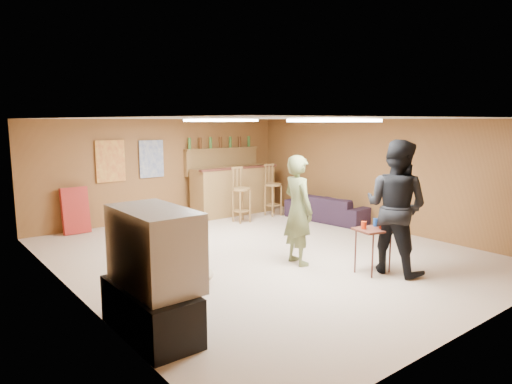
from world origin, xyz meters
TOP-DOWN VIEW (x-y plane):
  - ground at (0.00, 0.00)m, footprint 7.00×7.00m
  - ceiling at (0.00, 0.00)m, footprint 6.00×7.00m
  - wall_back at (0.00, 3.50)m, footprint 6.00×0.02m
  - wall_front at (0.00, -3.50)m, footprint 6.00×0.02m
  - wall_left at (-3.00, 0.00)m, footprint 0.02×7.00m
  - wall_right at (3.00, 0.00)m, footprint 0.02×7.00m
  - tv_stand at (-2.72, -1.50)m, footprint 0.55×1.30m
  - dvd_box at (-2.50, -1.50)m, footprint 0.35×0.50m
  - tv_body at (-2.65, -1.50)m, footprint 0.60×1.10m
  - tv_screen at (-2.34, -1.50)m, footprint 0.02×0.95m
  - bar_counter at (1.50, 2.95)m, footprint 2.00×0.60m
  - bar_lip at (1.50, 2.70)m, footprint 2.10×0.12m
  - bar_shelf at (1.50, 3.40)m, footprint 2.00×0.18m
  - bar_backing at (1.50, 3.42)m, footprint 2.00×0.14m
  - poster_left at (-1.20, 3.46)m, footprint 0.60×0.03m
  - poster_right at (-0.30, 3.46)m, footprint 0.55×0.03m
  - folding_chair_stack at (-2.00, 3.30)m, footprint 0.50×0.26m
  - ceiling_panel_front at (0.00, -1.50)m, footprint 1.20×0.60m
  - ceiling_panel_back at (0.00, 1.20)m, footprint 1.20×0.60m
  - person_olive at (0.08, -0.73)m, footprint 0.49×0.66m
  - person_black at (0.89, -1.87)m, footprint 0.85×1.03m
  - sofa at (2.70, 1.07)m, footprint 0.97×1.98m
  - tray_table at (0.63, -1.71)m, footprint 0.57×0.50m
  - cup_red_near at (0.50, -1.64)m, footprint 0.09×0.09m
  - cup_red_far at (0.73, -1.78)m, footprint 0.10×0.10m
  - cup_blue at (0.77, -1.64)m, footprint 0.10×0.10m
  - bar_stool_left at (1.10, 2.10)m, footprint 0.44×0.44m
  - bar_stool_right at (2.09, 2.21)m, footprint 0.50×0.50m
  - cushion_near_tv at (-1.80, -0.57)m, footprint 0.70×0.70m
  - cushion_mid at (-1.59, -0.51)m, footprint 0.60×0.60m
  - cushion_far at (-2.21, -1.27)m, footprint 0.57×0.57m
  - bottle_row at (1.44, 3.38)m, footprint 1.76×0.08m

SIDE VIEW (x-z plane):
  - ground at x=0.00m, z-range 0.00..0.00m
  - cushion_mid at x=-1.59m, z-range 0.00..0.22m
  - cushion_far at x=-2.21m, z-range 0.00..0.22m
  - cushion_near_tv at x=-1.80m, z-range 0.00..0.27m
  - dvd_box at x=-2.50m, z-range 0.11..0.19m
  - tv_stand at x=-2.72m, z-range 0.00..0.50m
  - sofa at x=2.70m, z-range 0.00..0.56m
  - tray_table at x=0.63m, z-range 0.00..0.65m
  - folding_chair_stack at x=-2.00m, z-range -0.01..0.91m
  - bar_counter at x=1.50m, z-range 0.00..1.10m
  - bar_stool_right at x=2.09m, z-range 0.00..1.21m
  - bar_stool_left at x=1.10m, z-range 0.00..1.34m
  - cup_red_near at x=0.50m, z-range 0.65..0.76m
  - cup_blue at x=0.77m, z-range 0.65..0.76m
  - cup_red_far at x=0.73m, z-range 0.65..0.77m
  - person_olive at x=0.08m, z-range 0.00..1.66m
  - tv_body at x=-2.65m, z-range 0.50..1.30m
  - tv_screen at x=-2.34m, z-range 0.57..1.23m
  - person_black at x=0.89m, z-range 0.00..1.91m
  - wall_back at x=0.00m, z-range 0.00..2.20m
  - wall_front at x=0.00m, z-range 0.00..2.20m
  - wall_left at x=-3.00m, z-range 0.00..2.20m
  - wall_right at x=3.00m, z-range 0.00..2.20m
  - bar_lip at x=1.50m, z-range 1.08..1.12m
  - bar_backing at x=1.50m, z-range 0.90..1.50m
  - poster_left at x=-1.20m, z-range 0.93..1.78m
  - poster_right at x=-0.30m, z-range 0.95..1.75m
  - bar_shelf at x=1.50m, z-range 1.48..1.52m
  - bottle_row at x=1.44m, z-range 1.52..1.78m
  - ceiling_panel_front at x=0.00m, z-range 2.15..2.19m
  - ceiling_panel_back at x=0.00m, z-range 2.15..2.19m
  - ceiling at x=0.00m, z-range 2.19..2.21m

